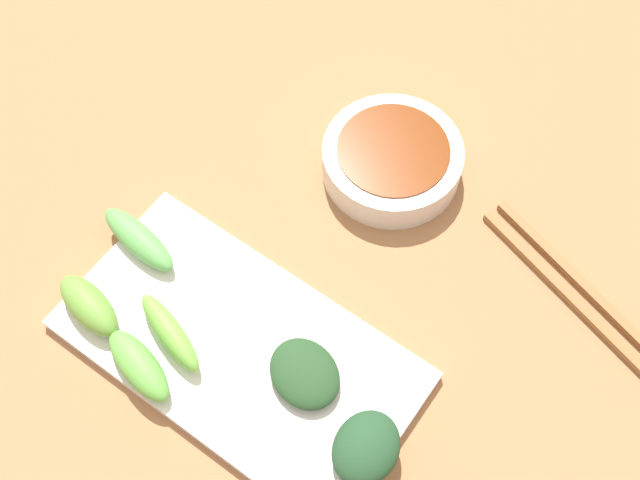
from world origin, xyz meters
The scene contains 10 objects.
tabletop centered at (0.00, 0.00, 0.01)m, with size 2.10×2.10×0.02m, color #A27349.
sauce_bowl centered at (-0.11, -0.02, 0.04)m, with size 0.13×0.13×0.04m.
serving_plate centered at (0.12, -0.03, 0.03)m, with size 0.16×0.30×0.01m, color white.
broccoli_leafy_0 centered at (0.11, 0.03, 0.04)m, with size 0.05×0.07×0.02m, color #254925.
broccoli_leafy_1 centered at (0.13, 0.11, 0.05)m, with size 0.06×0.05×0.03m, color #22492A.
broccoli_stalk_2 centered at (0.17, -0.15, 0.05)m, with size 0.03×0.07×0.03m, color #69A23D.
broccoli_stalk_3 centered at (0.15, -0.08, 0.04)m, with size 0.02×0.08×0.03m, color #71B843.
broccoli_stalk_4 centered at (0.09, -0.16, 0.04)m, with size 0.03×0.09×0.02m, color #5FAC54.
broccoli_stalk_5 centered at (0.18, -0.08, 0.04)m, with size 0.03×0.08×0.02m, color #63B446.
chopsticks centered at (-0.09, 0.19, 0.02)m, with size 0.09×0.23×0.01m.
Camera 1 is at (0.28, 0.17, 0.68)m, focal length 45.97 mm.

